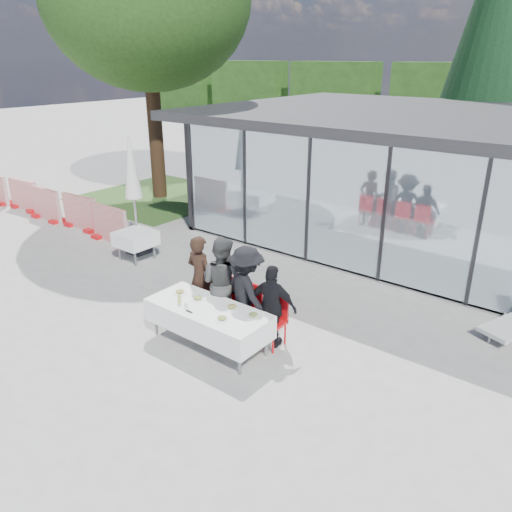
{
  "coord_description": "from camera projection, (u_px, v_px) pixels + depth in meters",
  "views": [
    {
      "loc": [
        5.19,
        -5.81,
        4.8
      ],
      "look_at": [
        -0.29,
        1.2,
        1.21
      ],
      "focal_mm": 35.0,
      "sensor_mm": 36.0,
      "label": 1
    }
  ],
  "objects": [
    {
      "name": "plate_d",
      "position": [
        253.0,
        315.0,
        8.3
      ],
      "size": [
        0.28,
        0.28,
        0.07
      ],
      "color": "white",
      "rests_on": "dining_table"
    },
    {
      "name": "diner_b",
      "position": [
        222.0,
        283.0,
        9.23
      ],
      "size": [
        0.95,
        0.95,
        1.78
      ],
      "primitive_type": "imported",
      "rotation": [
        0.0,
        0.0,
        3.25
      ],
      "color": "#454545",
      "rests_on": "ground"
    },
    {
      "name": "ground",
      "position": [
        228.0,
        341.0,
        9.0
      ],
      "size": [
        90.0,
        90.0,
        0.0
      ],
      "primitive_type": "plane",
      "color": "#A19E98",
      "rests_on": "ground"
    },
    {
      "name": "diner_chair_d",
      "position": [
        274.0,
        317.0,
        8.75
      ],
      "size": [
        0.44,
        0.44,
        0.97
      ],
      "color": "red",
      "rests_on": "ground"
    },
    {
      "name": "plate_a",
      "position": [
        180.0,
        292.0,
        9.12
      ],
      "size": [
        0.28,
        0.28,
        0.07
      ],
      "color": "white",
      "rests_on": "dining_table"
    },
    {
      "name": "drinking_glasses",
      "position": [
        186.0,
        306.0,
        8.57
      ],
      "size": [
        0.07,
        0.07,
        0.1
      ],
      "color": "silver",
      "rests_on": "dining_table"
    },
    {
      "name": "diner_chair_a",
      "position": [
        203.0,
        290.0,
        9.73
      ],
      "size": [
        0.44,
        0.44,
        0.97
      ],
      "color": "red",
      "rests_on": "ground"
    },
    {
      "name": "market_umbrella",
      "position": [
        132.0,
        176.0,
        12.3
      ],
      "size": [
        0.5,
        0.5,
        3.0
      ],
      "color": "black",
      "rests_on": "ground"
    },
    {
      "name": "plate_extra",
      "position": [
        222.0,
        319.0,
        8.2
      ],
      "size": [
        0.28,
        0.28,
        0.07
      ],
      "color": "white",
      "rests_on": "dining_table"
    },
    {
      "name": "diner_chair_c",
      "position": [
        249.0,
        307.0,
        9.07
      ],
      "size": [
        0.44,
        0.44,
        0.97
      ],
      "color": "red",
      "rests_on": "ground"
    },
    {
      "name": "conifer_tree",
      "position": [
        502.0,
        15.0,
        15.97
      ],
      "size": [
        4.0,
        4.0,
        10.5
      ],
      "color": "#382316",
      "rests_on": "ground"
    },
    {
      "name": "diner_chair_b",
      "position": [
        225.0,
        298.0,
        9.4
      ],
      "size": [
        0.44,
        0.44,
        0.97
      ],
      "color": "red",
      "rests_on": "ground"
    },
    {
      "name": "grass_patch",
      "position": [
        160.0,
        196.0,
        18.24
      ],
      "size": [
        5.0,
        5.0,
        0.02
      ],
      "primitive_type": "cube",
      "color": "#385926",
      "rests_on": "ground"
    },
    {
      "name": "pavilion",
      "position": [
        489.0,
        165.0,
        13.02
      ],
      "size": [
        14.8,
        8.8,
        3.44
      ],
      "color": "gray",
      "rests_on": "ground"
    },
    {
      "name": "diner_d",
      "position": [
        272.0,
        307.0,
        8.62
      ],
      "size": [
        1.08,
        1.08,
        1.52
      ],
      "primitive_type": "imported",
      "rotation": [
        0.0,
        0.0,
        3.39
      ],
      "color": "black",
      "rests_on": "ground"
    },
    {
      "name": "spare_table_left",
      "position": [
        136.0,
        239.0,
        12.42
      ],
      "size": [
        0.86,
        0.86,
        0.74
      ],
      "color": "white",
      "rests_on": "ground"
    },
    {
      "name": "dining_table",
      "position": [
        208.0,
        318.0,
        8.7
      ],
      "size": [
        2.26,
        0.96,
        0.75
      ],
      "color": "white",
      "rests_on": "ground"
    },
    {
      "name": "diner_a",
      "position": [
        200.0,
        277.0,
        9.57
      ],
      "size": [
        0.62,
        0.62,
        1.68
      ],
      "primitive_type": "imported",
      "rotation": [
        0.0,
        0.0,
        3.13
      ],
      "color": "black",
      "rests_on": "ground"
    },
    {
      "name": "folded_eyeglasses",
      "position": [
        189.0,
        312.0,
        8.46
      ],
      "size": [
        0.14,
        0.03,
        0.01
      ],
      "primitive_type": "cube",
      "color": "black",
      "rests_on": "dining_table"
    },
    {
      "name": "juice_bottle",
      "position": [
        179.0,
        299.0,
        8.74
      ],
      "size": [
        0.06,
        0.06,
        0.17
      ],
      "primitive_type": "cylinder",
      "color": "#A2C351",
      "rests_on": "dining_table"
    },
    {
      "name": "diner_c",
      "position": [
        247.0,
        292.0,
        8.9
      ],
      "size": [
        1.42,
        1.42,
        1.73
      ],
      "primitive_type": "imported",
      "rotation": [
        0.0,
        0.0,
        2.82
      ],
      "color": "black",
      "rests_on": "ground"
    },
    {
      "name": "treeline",
      "position": [
        510.0,
        102.0,
        29.77
      ],
      "size": [
        62.5,
        2.0,
        4.4
      ],
      "color": "#193711",
      "rests_on": "ground"
    },
    {
      "name": "construction_barriers",
      "position": [
        35.0,
        201.0,
        16.04
      ],
      "size": [
        9.4,
        0.6,
        1.0
      ],
      "color": "red",
      "rests_on": "ground"
    },
    {
      "name": "plate_b",
      "position": [
        198.0,
        299.0,
        8.87
      ],
      "size": [
        0.28,
        0.28,
        0.07
      ],
      "color": "white",
      "rests_on": "dining_table"
    },
    {
      "name": "plate_c",
      "position": [
        232.0,
        307.0,
        8.57
      ],
      "size": [
        0.28,
        0.28,
        0.07
      ],
      "color": "white",
      "rests_on": "dining_table"
    }
  ]
}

